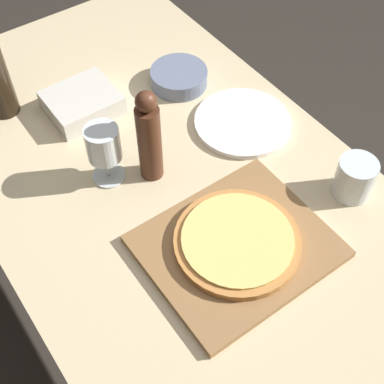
# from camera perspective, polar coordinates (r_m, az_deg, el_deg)

# --- Properties ---
(ground_plane) EXTENTS (12.00, 12.00, 0.00)m
(ground_plane) POSITION_cam_1_polar(r_m,az_deg,el_deg) (1.86, -0.74, -14.20)
(ground_plane) COLOR #2D2823
(dining_table) EXTENTS (0.83, 1.62, 0.74)m
(dining_table) POSITION_cam_1_polar(r_m,az_deg,el_deg) (1.30, -1.03, -2.47)
(dining_table) COLOR #CCB78E
(dining_table) RESTS_ON ground_plane
(cutting_board) EXTENTS (0.38, 0.32, 0.02)m
(cutting_board) POSITION_cam_1_polar(r_m,az_deg,el_deg) (1.13, 4.78, -5.80)
(cutting_board) COLOR olive
(cutting_board) RESTS_ON dining_table
(pizza) EXTENTS (0.27, 0.27, 0.02)m
(pizza) POSITION_cam_1_polar(r_m,az_deg,el_deg) (1.12, 4.85, -5.23)
(pizza) COLOR #BC7A3D
(pizza) RESTS_ON cutting_board
(pepper_mill) EXTENTS (0.05, 0.05, 0.25)m
(pepper_mill) POSITION_cam_1_polar(r_m,az_deg,el_deg) (1.18, -4.60, 5.78)
(pepper_mill) COLOR #4C2819
(pepper_mill) RESTS_ON dining_table
(wine_glass) EXTENTS (0.08, 0.08, 0.15)m
(wine_glass) POSITION_cam_1_polar(r_m,az_deg,el_deg) (1.19, -9.43, 4.90)
(wine_glass) COLOR silver
(wine_glass) RESTS_ON dining_table
(small_bowl) EXTENTS (0.15, 0.15, 0.04)m
(small_bowl) POSITION_cam_1_polar(r_m,az_deg,el_deg) (1.47, -1.40, 12.14)
(small_bowl) COLOR slate
(small_bowl) RESTS_ON dining_table
(drinking_tumbler) EXTENTS (0.09, 0.09, 0.10)m
(drinking_tumbler) POSITION_cam_1_polar(r_m,az_deg,el_deg) (1.24, 16.95, 1.42)
(drinking_tumbler) COLOR silver
(drinking_tumbler) RESTS_ON dining_table
(dinner_plate) EXTENTS (0.25, 0.25, 0.01)m
(dinner_plate) POSITION_cam_1_polar(r_m,az_deg,el_deg) (1.37, 5.42, 7.43)
(dinner_plate) COLOR white
(dinner_plate) RESTS_ON dining_table
(food_container) EXTENTS (0.18, 0.15, 0.05)m
(food_container) POSITION_cam_1_polar(r_m,az_deg,el_deg) (1.42, -11.61, 9.31)
(food_container) COLOR beige
(food_container) RESTS_ON dining_table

